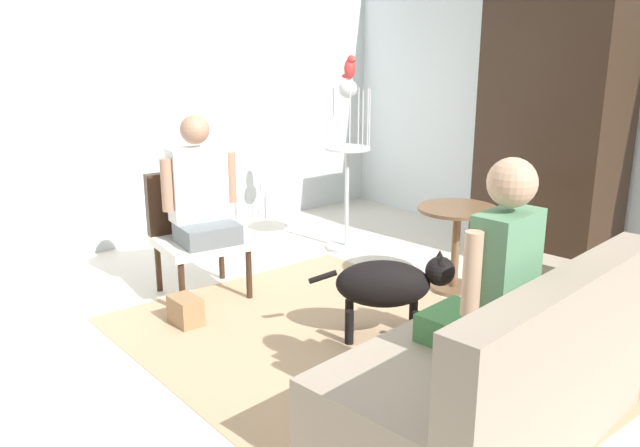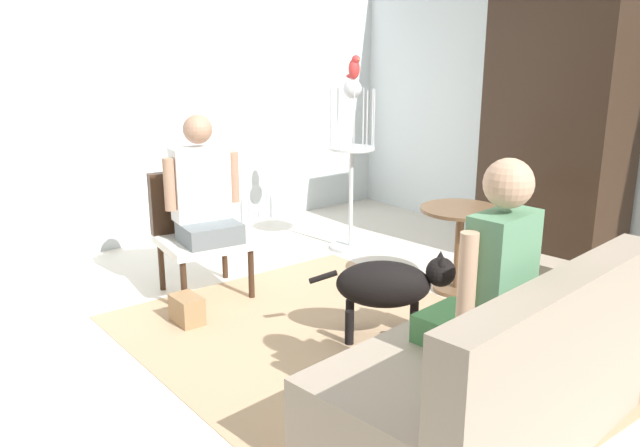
# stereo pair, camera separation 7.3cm
# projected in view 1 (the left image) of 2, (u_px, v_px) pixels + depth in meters

# --- Properties ---
(ground_plane) EXTENTS (6.62, 6.62, 0.00)m
(ground_plane) POSITION_uv_depth(u_px,v_px,m) (326.00, 341.00, 4.19)
(ground_plane) COLOR beige
(back_wall) EXTENTS (5.89, 0.12, 2.61)m
(back_wall) POSITION_uv_depth(u_px,v_px,m) (584.00, 104.00, 5.55)
(back_wall) COLOR silver
(back_wall) RESTS_ON ground
(left_wall) EXTENTS (0.12, 6.11, 2.61)m
(left_wall) POSITION_uv_depth(u_px,v_px,m) (161.00, 98.00, 6.02)
(left_wall) COLOR silver
(left_wall) RESTS_ON ground
(area_rug) EXTENTS (2.96, 2.16, 0.01)m
(area_rug) POSITION_uv_depth(u_px,v_px,m) (350.00, 349.00, 4.07)
(area_rug) COLOR tan
(area_rug) RESTS_ON ground
(couch) EXTENTS (1.07, 1.75, 0.90)m
(couch) POSITION_uv_depth(u_px,v_px,m) (499.00, 376.00, 3.11)
(couch) COLOR gray
(couch) RESTS_ON ground
(armchair) EXTENTS (0.66, 0.68, 0.89)m
(armchair) POSITION_uv_depth(u_px,v_px,m) (195.00, 224.00, 4.90)
(armchair) COLOR #382316
(armchair) RESTS_ON ground
(person_on_couch) EXTENTS (0.49, 0.50, 0.91)m
(person_on_couch) POSITION_uv_depth(u_px,v_px,m) (495.00, 274.00, 2.98)
(person_on_couch) COLOR #407742
(person_on_armchair) EXTENTS (0.45, 0.56, 0.89)m
(person_on_armchair) POSITION_uv_depth(u_px,v_px,m) (200.00, 191.00, 4.70)
(person_on_armchair) COLOR slate
(round_end_table) EXTENTS (0.59, 0.59, 0.64)m
(round_end_table) POSITION_uv_depth(u_px,v_px,m) (456.00, 235.00, 4.92)
(round_end_table) COLOR brown
(round_end_table) RESTS_ON ground
(dog) EXTENTS (0.65, 0.71, 0.58)m
(dog) POSITION_uv_depth(u_px,v_px,m) (389.00, 284.00, 4.12)
(dog) COLOR black
(dog) RESTS_ON ground
(bird_cage_stand) EXTENTS (0.40, 0.40, 1.50)m
(bird_cage_stand) POSITION_uv_depth(u_px,v_px,m) (347.00, 163.00, 5.79)
(bird_cage_stand) COLOR silver
(bird_cage_stand) RESTS_ON ground
(parrot) EXTENTS (0.17, 0.10, 0.20)m
(parrot) POSITION_uv_depth(u_px,v_px,m) (350.00, 68.00, 5.55)
(parrot) COLOR red
(parrot) RESTS_ON bird_cage_stand
(armoire_cabinet) EXTENTS (1.11, 0.56, 2.15)m
(armoire_cabinet) POSITION_uv_depth(u_px,v_px,m) (551.00, 136.00, 5.38)
(armoire_cabinet) COLOR black
(armoire_cabinet) RESTS_ON ground
(handbag) EXTENTS (0.24, 0.16, 0.19)m
(handbag) POSITION_uv_depth(u_px,v_px,m) (186.00, 311.00, 4.40)
(handbag) COLOR #99724C
(handbag) RESTS_ON ground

